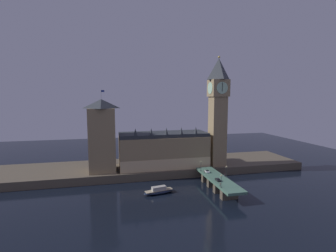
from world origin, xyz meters
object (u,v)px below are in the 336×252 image
Objects in this scene: car_northbound_lead at (207,171)px; victoria_tower at (102,135)px; pedestrian_mid_walk at (225,175)px; car_northbound_trail at (218,180)px; pedestrian_near_rail at (220,184)px; street_lamp_mid at (226,170)px; boat_upstream at (159,191)px; street_lamp_near at (221,180)px; street_lamp_far at (201,165)px; clock_tower at (218,108)px; pedestrian_far_rail at (204,172)px.

victoria_tower is at bearing 159.50° from car_northbound_lead.
pedestrian_mid_walk is (7.01, -10.22, 0.29)m from car_northbound_lead.
pedestrian_near_rail is (-2.34, -7.96, 0.31)m from car_northbound_trail.
pedestrian_mid_walk is (70.21, -33.85, -21.00)m from victoria_tower.
street_lamp_mid is (7.41, -11.12, 3.58)m from car_northbound_lead.
car_northbound_trail is (63.20, -39.50, -21.29)m from victoria_tower.
street_lamp_mid is at bearing -26.21° from victoria_tower.
car_northbound_trail reaches higher than boat_upstream.
victoria_tower reaches higher than street_lamp_near.
pedestrian_mid_walk is 0.27× the size of street_lamp_far.
street_lamp_far reaches higher than pedestrian_mid_walk.
clock_tower reaches higher than victoria_tower.
clock_tower is 60.54m from street_lamp_near.
clock_tower is 71.83m from boat_upstream.
pedestrian_far_rail reaches higher than car_northbound_trail.
street_lamp_mid is (9.74, 12.70, 3.26)m from pedestrian_near_rail.
victoria_tower reaches higher than boat_upstream.
boat_upstream is at bearing 179.56° from pedestrian_mid_walk.
victoria_tower is at bearing 161.67° from street_lamp_far.
car_northbound_trail is at bearing -10.41° from boat_upstream.
boat_upstream is (-29.63, 15.92, -9.64)m from street_lamp_near.
street_lamp_far is at bearing 90.00° from street_lamp_near.
car_northbound_trail is 33.45m from boat_upstream.
street_lamp_mid is (0.40, -0.90, 3.29)m from pedestrian_mid_walk.
clock_tower is at bearing 52.85° from car_northbound_lead.
pedestrian_far_rail reaches higher than car_northbound_lead.
car_northbound_lead is 34.38m from boat_upstream.
street_lamp_mid reaches higher than car_northbound_lead.
pedestrian_mid_walk is 0.26× the size of street_lamp_near.
boat_upstream is (30.84, -33.55, -27.28)m from victoria_tower.
clock_tower reaches higher than boat_upstream.
street_lamp_near is (-2.74, -9.97, 3.65)m from car_northbound_trail.
victoria_tower is at bearing 154.26° from pedestrian_mid_walk.
pedestrian_far_rail is at bearing -85.00° from street_lamp_far.
boat_upstream is (-30.03, -8.95, -6.25)m from pedestrian_far_rail.
street_lamp_mid is 40.92m from boat_upstream.
pedestrian_mid_walk is (7.01, 5.65, 0.29)m from car_northbound_trail.
street_lamp_mid reaches higher than car_northbound_trail.
pedestrian_mid_walk reaches higher than car_northbound_trail.
clock_tower is at bearing 74.51° from pedestrian_mid_walk.
pedestrian_far_rail is at bearing 135.28° from pedestrian_mid_walk.
street_lamp_mid is (10.14, 14.72, -0.07)m from street_lamp_near.
pedestrian_near_rail is at bearing -37.94° from victoria_tower.
street_lamp_near reaches higher than car_northbound_trail.
street_lamp_near is at bearing -121.95° from pedestrian_mid_walk.
pedestrian_near_rail reaches higher than car_northbound_trail.
pedestrian_far_rail is at bearing 16.59° from boat_upstream.
boat_upstream is at bearing 155.15° from pedestrian_near_rail.
pedestrian_mid_walk is at bearing -44.72° from pedestrian_far_rail.
street_lamp_far is at bearing 98.00° from car_northbound_trail.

